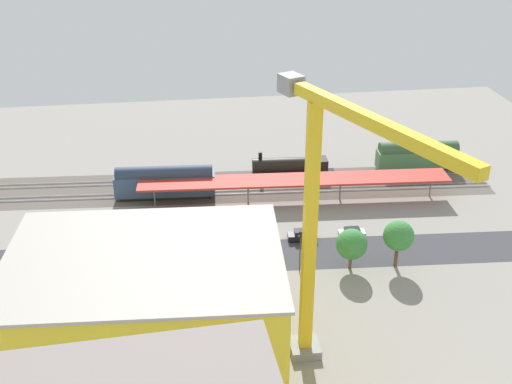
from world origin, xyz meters
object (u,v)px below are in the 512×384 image
Objects in this scene: passenger_coach at (418,155)px; box_truck_2 at (93,273)px; platform_canopy_near at (295,180)px; street_tree_5 at (54,260)px; traffic_light at (300,245)px; parked_car_2 at (256,241)px; parked_car_1 at (302,236)px; parked_car_6 at (49,257)px; parked_car_0 at (352,234)px; tower_crane at (323,216)px; street_tree_0 at (399,236)px; box_truck_1 at (149,278)px; street_tree_3 at (250,244)px; locomotive at (294,168)px; box_truck_0 at (217,269)px; street_tree_1 at (124,254)px; parked_car_3 at (205,244)px; parked_car_4 at (158,247)px; street_tree_2 at (352,244)px; parked_car_5 at (103,251)px; construction_building at (149,313)px; freight_coach_far at (165,181)px; street_tree_4 at (219,251)px.

passenger_coach is 67.44m from box_truck_2.
street_tree_5 reaches higher than platform_canopy_near.
street_tree_5 is 34.41m from traffic_light.
box_truck_2 is at bearing 16.60° from parked_car_2.
parked_car_1 reaches higher than parked_car_6.
tower_crane is at bearing 66.27° from parked_car_0.
street_tree_0 is (-4.23, 8.92, 4.48)m from parked_car_0.
street_tree_5 is (4.63, 1.55, 3.56)m from box_truck_2.
box_truck_1 is 14.91m from street_tree_3.
traffic_light is (3.48, 22.19, 0.34)m from platform_canopy_near.
locomotive is 3.89× the size of parked_car_6.
parked_car_1 is 0.50× the size of box_truck_0.
box_truck_1 is 5.05m from street_tree_1.
street_tree_1 is at bearing 2.36° from street_tree_3.
tower_crane reaches higher than box_truck_2.
parked_car_3 is at bearing -131.29° from box_truck_1.
parked_car_2 is 11.01m from box_truck_0.
parked_car_4 is (7.31, -0.32, 0.00)m from parked_car_3.
parked_car_3 is at bearing -22.11° from street_tree_2.
parked_car_6 is at bearing 3.71° from parked_car_5.
street_tree_1 is (30.26, 33.02, 3.69)m from locomotive.
street_tree_5 is at bearing -30.25° from tower_crane.
parked_car_1 is 0.58× the size of street_tree_1.
parked_car_0 is 40.67m from construction_building.
parked_car_6 is at bearing 19.68° from platform_canopy_near.
box_truck_0 is at bearing -179.29° from street_tree_5.
passenger_coach reaches higher than parked_car_1.
box_truck_1 is (24.00, 10.18, 0.96)m from parked_car_1.
parked_car_4 reaches higher than parked_car_2.
parked_car_0 is at bearing -113.73° from tower_crane.
parked_car_3 is 16.04m from traffic_light.
tower_crane reaches higher than street_tree_5.
construction_building reaches higher than parked_car_3.
parked_car_0 is 0.54× the size of street_tree_1.
parked_car_3 is 0.13× the size of tower_crane.
platform_canopy_near is at bearing -118.77° from construction_building.
freight_coach_far is 28.06m from street_tree_4.
box_truck_0 is 1.24× the size of street_tree_3.
freight_coach_far is 43.54m from construction_building.
street_tree_3 is 26.98m from street_tree_5.
parked_car_1 is 0.16× the size of construction_building.
parked_car_6 is at bearing 0.75° from parked_car_3.
street_tree_1 is (23.02, -18.65, -14.56)m from tower_crane.
traffic_light is at bearing 46.90° from passenger_coach.
parked_car_5 is 0.50× the size of box_truck_1.
box_truck_0 is at bearing 175.84° from box_truck_2.
construction_building is (1.93, 43.31, 4.05)m from freight_coach_far.
box_truck_0 is (15.70, 22.63, -2.41)m from platform_canopy_near.
tower_crane is 29.12m from street_tree_0.
construction_building reaches higher than box_truck_0.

